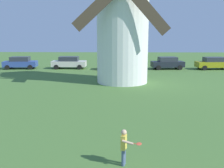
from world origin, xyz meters
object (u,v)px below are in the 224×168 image
parked_car_cream (69,62)px  parked_car_red (115,63)px  windmill (123,16)px  parked_car_black (167,63)px  parked_car_mustard (214,63)px  parked_car_blue (20,63)px  player_far (124,145)px

parked_car_cream → parked_car_red: size_ratio=1.11×
windmill → parked_car_black: size_ratio=2.96×
parked_car_cream → parked_car_mustard: bearing=-0.7°
parked_car_cream → parked_car_blue: bearing=-176.6°
player_far → parked_car_cream: (-6.71, 24.70, 0.09)m
windmill → player_far: 16.26m
player_far → windmill: bearing=89.6°
player_far → parked_car_red: bearing=91.8°
parked_car_blue → parked_car_mustard: size_ratio=0.95×
windmill → parked_car_black: 12.10m
windmill → parked_car_mustard: (11.79, 9.10, -5.22)m
windmill → parked_car_mustard: windmill is taller
windmill → parked_car_blue: size_ratio=2.89×
windmill → parked_car_mustard: bearing=37.7°
player_far → parked_car_black: bearing=76.2°
windmill → parked_car_blue: windmill is taller
parked_car_red → parked_car_mustard: (12.63, 0.60, 0.00)m
parked_car_black → player_far: bearing=-103.8°
player_far → parked_car_black: parked_car_black is taller
parked_car_cream → windmill: bearing=-53.8°
parked_car_blue → player_far: bearing=-61.9°
parked_car_mustard → player_far: bearing=-115.9°
player_far → parked_car_blue: parked_car_blue is taller
parked_car_cream → parked_car_black: same height
parked_car_red → windmill: bearing=-84.4°
parked_car_cream → parked_car_mustard: same height
parked_car_red → parked_car_mustard: size_ratio=0.87×
parked_car_red → parked_car_blue: bearing=177.9°
player_far → parked_car_black: (6.03, 24.55, 0.09)m
windmill → parked_car_red: 10.01m
parked_car_mustard → parked_car_black: bearing=179.3°
parked_car_cream → parked_car_mustard: size_ratio=0.96×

